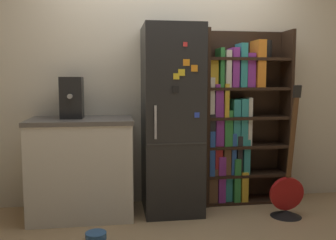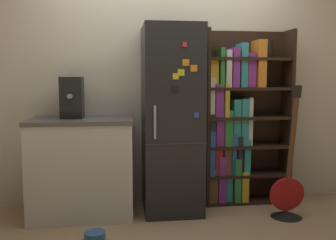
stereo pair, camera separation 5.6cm
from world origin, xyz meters
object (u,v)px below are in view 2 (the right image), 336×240
(refrigerator, at_px, (172,120))
(pet_bowl, at_px, (95,235))
(bookshelf, at_px, (236,124))
(guitar, at_px, (287,199))
(espresso_machine, at_px, (72,98))

(refrigerator, bearing_deg, pet_bowl, -139.75)
(bookshelf, xyz_separation_m, pet_bowl, (-1.43, -0.78, -0.81))
(refrigerator, relative_size, guitar, 1.45)
(espresso_machine, bearing_deg, guitar, -11.19)
(espresso_machine, xyz_separation_m, pet_bowl, (0.23, -0.66, -1.09))
(bookshelf, xyz_separation_m, guitar, (0.34, -0.52, -0.66))
(bookshelf, bearing_deg, guitar, -56.98)
(refrigerator, distance_m, espresso_machine, 0.98)
(pet_bowl, bearing_deg, guitar, 8.37)
(espresso_machine, height_order, pet_bowl, espresso_machine)
(refrigerator, relative_size, bookshelf, 1.00)
(refrigerator, xyz_separation_m, espresso_machine, (-0.95, 0.05, 0.22))
(bookshelf, bearing_deg, espresso_machine, -175.58)
(guitar, bearing_deg, espresso_machine, 168.81)
(refrigerator, bearing_deg, guitar, -18.39)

